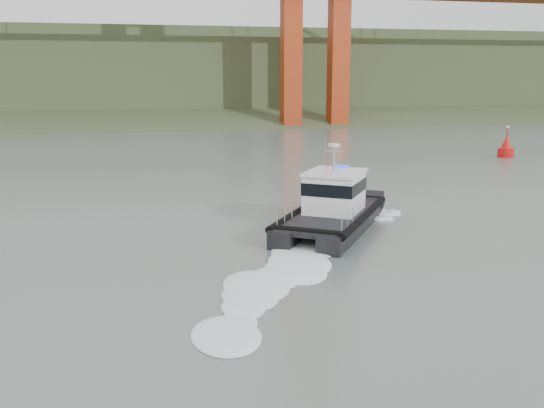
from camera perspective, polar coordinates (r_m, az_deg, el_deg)
The scene contains 4 objects.
ground at distance 24.29m, azimuth 4.80°, elevation -8.60°, with size 400.00×400.00×0.00m, color slate.
headlands at distance 147.31m, azimuth -10.21°, elevation 11.32°, with size 500.00×105.36×27.12m.
patrol_boat at distance 34.22m, azimuth 5.73°, elevation -0.30°, with size 8.89×10.64×5.00m.
nav_buoy at distance 68.78m, azimuth 21.16°, elevation 4.90°, with size 1.68×1.68×3.50m.
Camera 1 is at (-6.94, -21.64, 8.57)m, focal length 40.00 mm.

